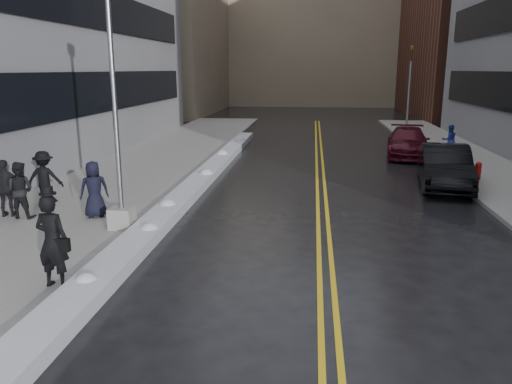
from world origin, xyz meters
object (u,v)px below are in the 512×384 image
(pedestrian_b, at_px, (20,190))
(car_black, at_px, (445,167))
(lamppost, at_px, (117,146))
(pedestrian_d, at_px, (6,188))
(traffic_signal, at_px, (409,88))
(fire_hydrant, at_px, (478,170))
(pedestrian_e, at_px, (44,178))
(pedestrian_fedora, at_px, (52,241))
(pedestrian_c, at_px, (94,189))
(pedestrian_east, at_px, (449,140))
(car_maroon, at_px, (408,142))

(pedestrian_b, distance_m, car_black, 15.46)
(lamppost, bearing_deg, pedestrian_d, 169.51)
(traffic_signal, xyz_separation_m, pedestrian_b, (-15.26, -21.36, -2.38))
(fire_hydrant, height_order, pedestrian_e, pedestrian_e)
(traffic_signal, xyz_separation_m, pedestrian_d, (-15.76, -21.27, -2.36))
(pedestrian_fedora, bearing_deg, pedestrian_c, -67.53)
(pedestrian_c, xyz_separation_m, pedestrian_e, (-2.30, 1.25, 0.03))
(pedestrian_east, height_order, car_black, pedestrian_east)
(pedestrian_fedora, height_order, pedestrian_c, pedestrian_fedora)
(lamppost, bearing_deg, pedestrian_east, 48.16)
(lamppost, height_order, traffic_signal, lamppost)
(lamppost, height_order, car_black, lamppost)
(pedestrian_d, bearing_deg, car_maroon, -147.86)
(pedestrian_b, bearing_deg, fire_hydrant, -155.22)
(pedestrian_c, relative_size, pedestrian_d, 0.98)
(pedestrian_b, height_order, pedestrian_c, pedestrian_c)
(pedestrian_c, xyz_separation_m, car_maroon, (11.79, 13.38, -0.26))
(traffic_signal, height_order, pedestrian_d, traffic_signal)
(traffic_signal, bearing_deg, fire_hydrant, -87.95)
(pedestrian_east, bearing_deg, pedestrian_fedora, 47.87)
(pedestrian_fedora, distance_m, pedestrian_e, 7.22)
(pedestrian_b, xyz_separation_m, pedestrian_c, (2.23, 0.33, 0.00))
(pedestrian_fedora, bearing_deg, pedestrian_east, -117.08)
(pedestrian_d, height_order, car_black, pedestrian_d)
(fire_hydrant, xyz_separation_m, pedestrian_b, (-15.76, -7.36, 0.48))
(pedestrian_d, xyz_separation_m, pedestrian_e, (0.43, 1.49, 0.02))
(traffic_signal, bearing_deg, pedestrian_b, -125.53)
(pedestrian_east, bearing_deg, pedestrian_b, 32.49)
(fire_hydrant, bearing_deg, car_black, -146.93)
(lamppost, relative_size, fire_hydrant, 10.45)
(pedestrian_c, xyz_separation_m, car_black, (11.88, 5.96, -0.18))
(lamppost, bearing_deg, pedestrian_b, 169.58)
(lamppost, height_order, fire_hydrant, lamppost)
(lamppost, xyz_separation_m, car_maroon, (10.56, 14.35, -1.77))
(pedestrian_d, bearing_deg, lamppost, 158.51)
(fire_hydrant, bearing_deg, traffic_signal, 92.05)
(lamppost, bearing_deg, pedestrian_fedora, -88.57)
(traffic_signal, relative_size, car_black, 1.17)
(pedestrian_b, xyz_separation_m, pedestrian_east, (16.11, 13.50, -0.07))
(car_black, distance_m, car_maroon, 7.42)
(pedestrian_d, relative_size, pedestrian_east, 1.11)
(traffic_signal, xyz_separation_m, pedestrian_e, (-15.33, -19.78, -2.34))
(traffic_signal, bearing_deg, car_black, -94.33)
(fire_hydrant, height_order, pedestrian_b, pedestrian_b)
(pedestrian_fedora, xyz_separation_m, pedestrian_c, (-1.33, 4.99, -0.12))
(car_maroon, bearing_deg, pedestrian_d, -129.01)
(pedestrian_e, distance_m, pedestrian_east, 20.10)
(car_maroon, bearing_deg, fire_hydrant, -66.83)
(pedestrian_e, bearing_deg, lamppost, 136.42)
(pedestrian_east, relative_size, car_maroon, 0.31)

